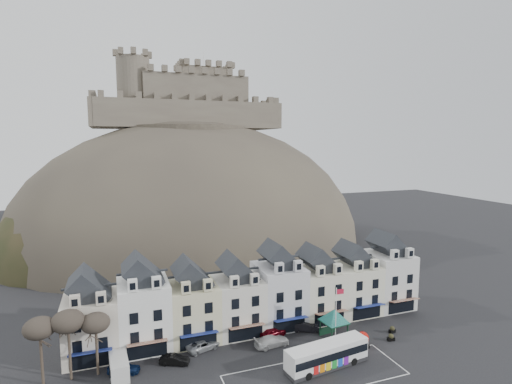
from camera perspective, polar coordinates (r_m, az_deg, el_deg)
ground at (r=52.41m, az=7.07°, el=-25.58°), size 300.00×300.00×0.00m
coach_bay_markings at (r=54.15m, az=8.49°, el=-24.43°), size 22.00×7.50×0.01m
townhouse_terrace at (r=63.12m, az=0.47°, el=-14.20°), size 54.40×9.35×11.80m
castle_hill at (r=113.74m, az=-8.44°, el=-7.23°), size 100.00×76.00×68.00m
castle at (r=117.50m, az=-9.88°, el=12.90°), size 50.20×22.20×22.00m
tree_left_far at (r=54.70m, az=-28.54°, el=-16.78°), size 3.61×3.61×8.24m
tree_left_mid at (r=54.17m, az=-25.29°, el=-16.43°), size 3.78×3.78×8.64m
tree_left_near at (r=54.22m, az=-21.95°, el=-17.02°), size 3.43×3.43×7.84m
bus at (r=54.95m, az=10.09°, el=-21.84°), size 11.52×4.06×3.18m
bus_shelter at (r=61.36m, az=11.09°, el=-16.95°), size 6.78×6.78×4.33m
red_buoy at (r=60.82m, az=14.98°, el=-19.65°), size 1.74×1.74×2.15m
flagpole at (r=59.27m, az=11.43°, el=-16.45°), size 1.19×0.17×8.22m
white_van at (r=55.70m, az=-18.99°, el=-22.48°), size 2.36×4.91×2.19m
planter_west at (r=63.79m, az=18.73°, el=-19.07°), size 1.09×0.72×1.03m
planter_east at (r=66.14m, az=18.88°, el=-18.09°), size 1.09×0.71×1.02m
car_navy at (r=56.05m, az=-18.35°, el=-22.77°), size 4.19×2.69×1.33m
car_black at (r=56.32m, az=-11.55°, el=-22.42°), size 3.99×2.73×1.25m
car_silver at (r=59.00m, az=-7.57°, el=-20.84°), size 5.05×3.41×1.30m
car_white at (r=59.35m, az=2.27°, el=-20.51°), size 5.26×2.59×1.47m
car_maroon at (r=61.83m, az=2.43°, el=-19.35°), size 4.36×2.60×1.39m
car_charcoal at (r=63.80m, az=6.99°, el=-18.51°), size 4.49×3.04×1.40m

